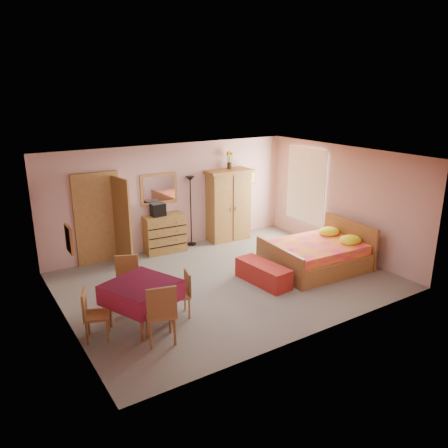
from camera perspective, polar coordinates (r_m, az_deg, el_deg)
floor at (r=9.23m, az=0.48°, el=-7.41°), size 6.50×6.50×0.00m
ceiling at (r=8.48m, az=0.53°, el=8.78°), size 6.50×6.50×0.00m
wall_back at (r=10.87m, az=-6.70°, el=3.58°), size 6.50×0.10×2.60m
wall_front at (r=6.92m, az=11.88°, el=-4.76°), size 6.50×0.10×2.60m
wall_left at (r=7.59m, az=-20.58°, el=-3.52°), size 0.10×5.00×2.60m
wall_right at (r=10.82m, az=15.12°, el=3.02°), size 0.10×5.00×2.60m
doorway at (r=10.26m, az=-16.14°, el=0.59°), size 1.06×0.12×2.15m
window at (r=11.58m, az=10.69°, el=5.00°), size 0.08×1.40×1.95m
picture_left at (r=6.91m, az=-19.59°, el=-1.91°), size 0.04×0.32×0.42m
picture_back at (r=11.97m, az=3.52°, el=6.16°), size 0.30×0.04×0.40m
chest_of_drawers at (r=10.75m, az=-7.79°, el=-1.24°), size 1.02×0.56×0.93m
wall_mirror at (r=10.65m, az=-8.51°, el=4.60°), size 0.95×0.05×0.75m
stereo at (r=10.54m, az=-8.61°, el=1.86°), size 0.33×0.24×0.31m
floor_lamp at (r=11.04m, az=-4.36°, el=1.67°), size 0.24×0.24×1.79m
wardrobe at (r=11.42m, az=0.56°, el=2.47°), size 1.23×0.68×1.87m
sunflower_vase at (r=11.32m, az=0.72°, el=8.36°), size 0.19×0.19×0.45m
bed at (r=9.88m, az=11.89°, el=-3.05°), size 2.19×1.77×0.97m
bench at (r=9.09m, az=5.13°, el=-6.43°), size 0.58×1.30×0.42m
dining_table at (r=7.61m, az=-10.66°, el=-10.19°), size 1.36×1.36×0.76m
chair_south at (r=7.03m, az=-8.35°, el=-11.29°), size 0.56×0.56×1.02m
chair_north at (r=8.22m, az=-12.53°, el=-7.51°), size 0.56×0.56×0.93m
chair_west at (r=7.35m, az=-16.28°, el=-11.30°), size 0.50×0.50×0.85m
chair_east at (r=7.76m, az=-5.98°, el=-9.14°), size 0.45×0.45×0.82m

